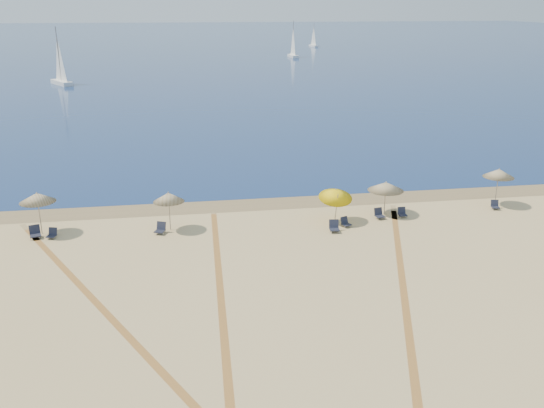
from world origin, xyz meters
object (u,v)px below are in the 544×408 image
Objects in this scene: umbrella_1 at (37,198)px; chair_1 at (35,232)px; umbrella_2 at (169,197)px; chair_8 at (495,205)px; chair_5 at (345,222)px; chair_6 at (379,214)px; chair_3 at (160,229)px; chair_7 at (402,213)px; sailboat_1 at (314,39)px; chair_2 at (52,234)px; sailboat_2 at (60,67)px; sailboat_0 at (293,46)px; umbrella_3 at (336,194)px; umbrella_5 at (499,173)px; umbrella_4 at (386,186)px; chair_4 at (334,227)px.

umbrella_1 is 2.05m from chair_1.
chair_8 is (21.42, 0.46, -1.83)m from umbrella_2.
chair_8 reaches higher than chair_5.
chair_6 is at bearing 0.76° from chair_5.
chair_1 is at bearing 154.63° from chair_5.
chair_7 is (15.31, 0.46, -0.03)m from chair_3.
chair_5 is 0.10× the size of sailboat_1.
chair_2 is 71.52m from sailboat_2.
umbrella_3 is at bearing -103.10° from sailboat_0.
chair_6 is (13.17, -0.04, -1.80)m from umbrella_2.
chair_3 is at bearing -116.39° from sailboat_1.
umbrella_1 is at bearing -178.86° from umbrella_5.
chair_3 is at bearing -179.35° from umbrella_3.
umbrella_4 is (3.58, 0.99, 0.00)m from umbrella_3.
umbrella_1 is at bearing 177.15° from umbrella_3.
chair_4 is at bearing 9.87° from chair_2.
umbrella_5 reaches higher than chair_6.
chair_4 reaches higher than chair_8.
umbrella_4 is 0.88× the size of umbrella_5.
chair_4 is (17.32, -2.36, -1.97)m from umbrella_1.
umbrella_3 is at bearing -164.51° from umbrella_4.
chair_7 is at bearing -94.53° from sailboat_2.
chair_3 is 13.76m from chair_6.
chair_3 reaches higher than chair_8.
umbrella_4 reaches higher than chair_4.
umbrella_5 is at bearing 3.41° from umbrella_4.
umbrella_2 is (7.57, -0.56, -0.19)m from umbrella_1.
chair_2 is 0.08× the size of sailboat_0.
umbrella_1 reaches higher than chair_3.
umbrella_2 is at bearing 168.87° from chair_6.
sailboat_0 reaches higher than umbrella_2.
sailboat_0 is at bearing 70.76° from chair_6.
umbrella_2 is at bearing 178.16° from umbrella_3.
umbrella_4 is 76.77m from sailboat_2.
chair_7 is at bearing 0.05° from umbrella_2.
chair_8 is at bearing 4.68° from chair_7.
chair_2 is 28.26m from chair_8.
chair_8 is at bearing -1.55° from umbrella_4.
umbrella_4 is at bearing -101.44° from sailboat_0.
chair_1 is 121.56m from sailboat_0.
chair_3 is at bearing -108.16° from sailboat_0.
umbrella_3 is at bearing 99.36° from chair_5.
chair_1 is at bearing -161.61° from chair_3.
chair_2 is at bearing -28.00° from chair_1.
umbrella_4 is at bearing 147.02° from chair_7.
sailboat_2 is at bearing 98.91° from umbrella_1.
umbrella_2 is 14.85m from chair_7.
sailboat_1 is (29.84, 151.20, 0.31)m from umbrella_4.
chair_6 is at bearing 33.65° from chair_4.
chair_2 is 0.84× the size of chair_3.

